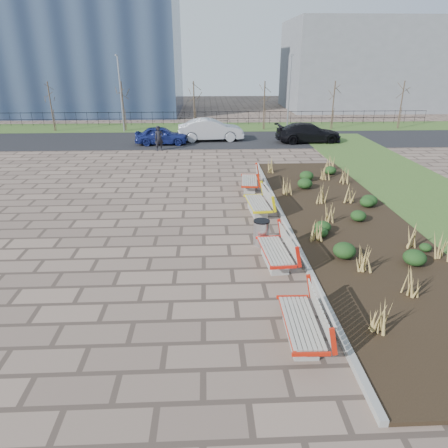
{
  "coord_description": "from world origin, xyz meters",
  "views": [
    {
      "loc": [
        0.97,
        -8.82,
        5.84
      ],
      "look_at": [
        1.5,
        3.0,
        0.9
      ],
      "focal_mm": 32.0,
      "sensor_mm": 36.0,
      "label": 1
    }
  ],
  "objects_px": {
    "bench_c": "(258,201)",
    "lamp_east": "(289,94)",
    "bench_d": "(249,179)",
    "car_black": "(308,133)",
    "pedestrian": "(159,138)",
    "lamp_west": "(121,94)",
    "car_blue": "(162,135)",
    "bench_b": "(275,249)",
    "bench_a": "(301,320)",
    "litter_bin": "(261,233)",
    "car_silver": "(211,130)"
  },
  "relations": [
    {
      "from": "car_blue",
      "to": "bench_b",
      "type": "bearing_deg",
      "value": -165.34
    },
    {
      "from": "bench_b",
      "to": "bench_c",
      "type": "xyz_separation_m",
      "value": [
        0.0,
        4.32,
        0.0
      ]
    },
    {
      "from": "car_blue",
      "to": "lamp_west",
      "type": "distance_m",
      "value": 7.19
    },
    {
      "from": "bench_b",
      "to": "bench_c",
      "type": "height_order",
      "value": "same"
    },
    {
      "from": "car_black",
      "to": "bench_a",
      "type": "bearing_deg",
      "value": 162.75
    },
    {
      "from": "lamp_east",
      "to": "bench_d",
      "type": "bearing_deg",
      "value": -106.83
    },
    {
      "from": "bench_a",
      "to": "lamp_west",
      "type": "height_order",
      "value": "lamp_west"
    },
    {
      "from": "bench_a",
      "to": "pedestrian",
      "type": "xyz_separation_m",
      "value": [
        -5.2,
        19.89,
        0.33
      ]
    },
    {
      "from": "bench_d",
      "to": "lamp_west",
      "type": "height_order",
      "value": "lamp_west"
    },
    {
      "from": "lamp_west",
      "to": "bench_d",
      "type": "bearing_deg",
      "value": -61.43
    },
    {
      "from": "lamp_east",
      "to": "car_silver",
      "type": "bearing_deg",
      "value": -146.86
    },
    {
      "from": "car_black",
      "to": "lamp_east",
      "type": "xyz_separation_m",
      "value": [
        -0.54,
        5.32,
        2.32
      ]
    },
    {
      "from": "bench_d",
      "to": "bench_a",
      "type": "bearing_deg",
      "value": -84.9
    },
    {
      "from": "bench_c",
      "to": "litter_bin",
      "type": "xyz_separation_m",
      "value": [
        -0.24,
        -2.96,
        -0.07
      ]
    },
    {
      "from": "bench_b",
      "to": "bench_a",
      "type": "bearing_deg",
      "value": -94.18
    },
    {
      "from": "bench_c",
      "to": "bench_d",
      "type": "height_order",
      "value": "same"
    },
    {
      "from": "car_blue",
      "to": "lamp_east",
      "type": "height_order",
      "value": "lamp_east"
    },
    {
      "from": "pedestrian",
      "to": "car_black",
      "type": "xyz_separation_m",
      "value": [
        10.73,
        2.38,
        -0.11
      ]
    },
    {
      "from": "bench_a",
      "to": "lamp_west",
      "type": "bearing_deg",
      "value": 109.17
    },
    {
      "from": "car_black",
      "to": "lamp_east",
      "type": "distance_m",
      "value": 5.83
    },
    {
      "from": "litter_bin",
      "to": "lamp_east",
      "type": "height_order",
      "value": "lamp_east"
    },
    {
      "from": "lamp_west",
      "to": "pedestrian",
      "type": "bearing_deg",
      "value": -63.73
    },
    {
      "from": "bench_c",
      "to": "lamp_east",
      "type": "bearing_deg",
      "value": 71.1
    },
    {
      "from": "bench_b",
      "to": "lamp_east",
      "type": "xyz_separation_m",
      "value": [
        5.0,
        24.05,
        2.54
      ]
    },
    {
      "from": "litter_bin",
      "to": "lamp_east",
      "type": "distance_m",
      "value": 23.44
    },
    {
      "from": "pedestrian",
      "to": "car_silver",
      "type": "height_order",
      "value": "pedestrian"
    },
    {
      "from": "bench_c",
      "to": "car_blue",
      "type": "distance_m",
      "value": 15.03
    },
    {
      "from": "bench_c",
      "to": "lamp_east",
      "type": "xyz_separation_m",
      "value": [
        5.0,
        19.74,
        2.54
      ]
    },
    {
      "from": "lamp_east",
      "to": "car_black",
      "type": "bearing_deg",
      "value": -84.22
    },
    {
      "from": "bench_d",
      "to": "car_silver",
      "type": "height_order",
      "value": "car_silver"
    },
    {
      "from": "bench_b",
      "to": "car_blue",
      "type": "relative_size",
      "value": 0.56
    },
    {
      "from": "bench_b",
      "to": "car_silver",
      "type": "bearing_deg",
      "value": 90.65
    },
    {
      "from": "car_black",
      "to": "litter_bin",
      "type": "bearing_deg",
      "value": 158.33
    },
    {
      "from": "litter_bin",
      "to": "car_blue",
      "type": "xyz_separation_m",
      "value": [
        -5.0,
        17.05,
        0.23
      ]
    },
    {
      "from": "bench_b",
      "to": "lamp_west",
      "type": "relative_size",
      "value": 0.35
    },
    {
      "from": "pedestrian",
      "to": "car_blue",
      "type": "relative_size",
      "value": 0.44
    },
    {
      "from": "bench_b",
      "to": "lamp_east",
      "type": "relative_size",
      "value": 0.35
    },
    {
      "from": "pedestrian",
      "to": "lamp_west",
      "type": "height_order",
      "value": "lamp_west"
    },
    {
      "from": "bench_b",
      "to": "lamp_west",
      "type": "xyz_separation_m",
      "value": [
        -9.0,
        24.05,
        2.54
      ]
    },
    {
      "from": "lamp_east",
      "to": "litter_bin",
      "type": "bearing_deg",
      "value": -102.99
    },
    {
      "from": "bench_b",
      "to": "lamp_east",
      "type": "distance_m",
      "value": 24.7
    },
    {
      "from": "bench_b",
      "to": "lamp_east",
      "type": "height_order",
      "value": "lamp_east"
    },
    {
      "from": "bench_b",
      "to": "litter_bin",
      "type": "height_order",
      "value": "bench_b"
    },
    {
      "from": "bench_d",
      "to": "pedestrian",
      "type": "bearing_deg",
      "value": 125.6
    },
    {
      "from": "bench_d",
      "to": "car_black",
      "type": "height_order",
      "value": "car_black"
    },
    {
      "from": "litter_bin",
      "to": "lamp_west",
      "type": "height_order",
      "value": "lamp_west"
    },
    {
      "from": "car_blue",
      "to": "car_black",
      "type": "xyz_separation_m",
      "value": [
        10.78,
        0.32,
        0.06
      ]
    },
    {
      "from": "bench_a",
      "to": "car_silver",
      "type": "xyz_separation_m",
      "value": [
        -1.67,
        23.24,
        0.32
      ]
    },
    {
      "from": "bench_b",
      "to": "pedestrian",
      "type": "height_order",
      "value": "pedestrian"
    },
    {
      "from": "litter_bin",
      "to": "car_silver",
      "type": "relative_size",
      "value": 0.18
    }
  ]
}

